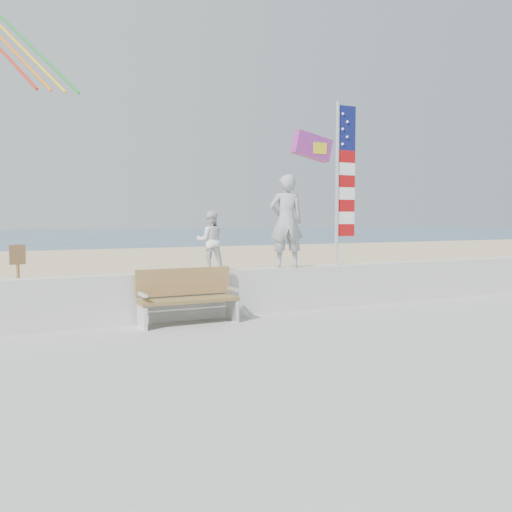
% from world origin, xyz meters
% --- Properties ---
extents(ground, '(220.00, 220.00, 0.00)m').
position_xyz_m(ground, '(0.00, 0.00, 0.00)').
color(ground, '#314C62').
rests_on(ground, ground).
extents(sand, '(90.00, 40.00, 0.08)m').
position_xyz_m(sand, '(0.00, 9.00, 0.04)').
color(sand, tan).
rests_on(sand, ground).
extents(boardwalk, '(50.00, 12.40, 0.10)m').
position_xyz_m(boardwalk, '(0.00, -4.00, 0.13)').
color(boardwalk, '#A2A29D').
rests_on(boardwalk, sand).
extents(seawall, '(30.00, 0.35, 0.90)m').
position_xyz_m(seawall, '(0.00, 2.00, 0.63)').
color(seawall, beige).
rests_on(seawall, boardwalk).
extents(adult, '(0.79, 0.63, 1.91)m').
position_xyz_m(adult, '(0.99, 2.00, 2.03)').
color(adult, '#96969B').
rests_on(adult, seawall).
extents(child, '(0.66, 0.58, 1.15)m').
position_xyz_m(child, '(-0.67, 2.00, 1.66)').
color(child, silver).
rests_on(child, seawall).
extents(bench, '(1.80, 0.57, 1.00)m').
position_xyz_m(bench, '(-1.32, 1.55, 0.69)').
color(bench, olive).
rests_on(bench, boardwalk).
extents(flag, '(0.50, 0.08, 3.50)m').
position_xyz_m(flag, '(2.36, 2.00, 2.99)').
color(flag, white).
rests_on(flag, seawall).
extents(parafoil_kite, '(1.07, 0.29, 0.73)m').
position_xyz_m(parafoil_kite, '(2.56, 3.52, 3.82)').
color(parafoil_kite, red).
rests_on(parafoil_kite, ground).
extents(sign, '(0.32, 0.07, 1.46)m').
position_xyz_m(sign, '(-4.00, 4.66, 0.94)').
color(sign, olive).
rests_on(sign, sand).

